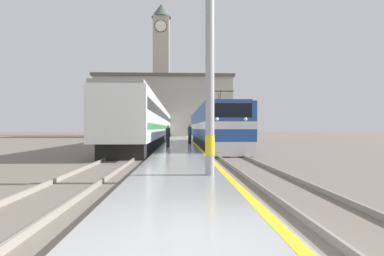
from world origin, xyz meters
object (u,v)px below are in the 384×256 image
(locomotive_train, at_px, (212,127))
(person_on_platform, at_px, (190,134))
(catenary_mast, at_px, (212,52))
(second_waiting_passenger, at_px, (168,136))
(passenger_train, at_px, (156,124))
(clock_tower, at_px, (161,66))

(locomotive_train, distance_m, person_on_platform, 2.07)
(catenary_mast, bearing_deg, locomotive_train, 83.73)
(locomotive_train, relative_size, second_waiting_passenger, 12.10)
(passenger_train, height_order, second_waiting_passenger, passenger_train)
(second_waiting_passenger, distance_m, clock_tower, 49.27)
(second_waiting_passenger, height_order, clock_tower, clock_tower)
(person_on_platform, bearing_deg, second_waiting_passenger, -115.47)
(locomotive_train, bearing_deg, passenger_train, 113.99)
(passenger_train, bearing_deg, locomotive_train, -66.01)
(locomotive_train, relative_size, catenary_mast, 2.65)
(person_on_platform, relative_size, second_waiting_passenger, 1.08)
(passenger_train, height_order, person_on_platform, passenger_train)
(locomotive_train, distance_m, clock_tower, 45.79)
(person_on_platform, height_order, clock_tower, clock_tower)
(catenary_mast, xyz_separation_m, person_on_platform, (-0.07, 17.06, -2.75))
(person_on_platform, bearing_deg, passenger_train, 106.19)
(clock_tower, bearing_deg, person_on_platform, -83.37)
(locomotive_train, height_order, catenary_mast, catenary_mast)
(passenger_train, relative_size, clock_tower, 1.66)
(locomotive_train, bearing_deg, clock_tower, 99.26)
(person_on_platform, xyz_separation_m, clock_tower, (-5.02, 43.20, 14.80))
(catenary_mast, height_order, second_waiting_passenger, catenary_mast)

